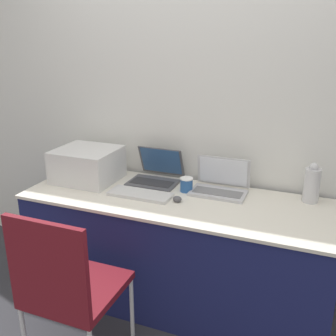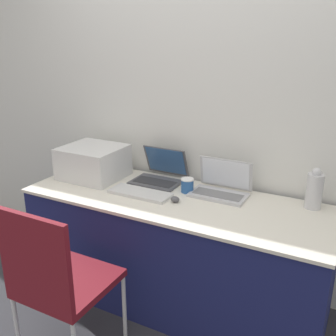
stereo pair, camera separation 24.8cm
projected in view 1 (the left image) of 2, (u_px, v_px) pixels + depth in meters
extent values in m
plane|color=#333338|center=(156.00, 329.00, 2.43)|extent=(14.00, 14.00, 0.00)
cube|color=silver|center=(198.00, 101.00, 2.66)|extent=(8.00, 0.05, 2.60)
cube|color=#191E51|center=(176.00, 251.00, 2.61)|extent=(1.94, 0.68, 0.73)
cube|color=silver|center=(176.00, 199.00, 2.49)|extent=(1.96, 0.70, 0.02)
cube|color=silver|center=(87.00, 165.00, 2.76)|extent=(0.41, 0.38, 0.23)
cube|color=black|center=(83.00, 153.00, 2.69)|extent=(0.33, 0.29, 0.04)
cube|color=#4C4C51|center=(153.00, 183.00, 2.70)|extent=(0.33, 0.23, 0.02)
cube|color=#2D2D30|center=(152.00, 182.00, 2.69)|extent=(0.29, 0.12, 0.00)
cube|color=#4C4C51|center=(161.00, 161.00, 2.81)|extent=(0.33, 0.09, 0.21)
cube|color=#2D5184|center=(161.00, 161.00, 2.80)|extent=(0.29, 0.08, 0.19)
cube|color=#B7B7BC|center=(218.00, 193.00, 2.53)|extent=(0.35, 0.20, 0.02)
cube|color=slate|center=(218.00, 192.00, 2.52)|extent=(0.31, 0.11, 0.00)
cube|color=#B7B7BC|center=(223.00, 171.00, 2.61)|extent=(0.35, 0.04, 0.20)
cube|color=silver|center=(223.00, 172.00, 2.60)|extent=(0.32, 0.03, 0.18)
cube|color=silver|center=(140.00, 194.00, 2.51)|extent=(0.41, 0.16, 0.02)
cylinder|color=#285699|center=(186.00, 185.00, 2.57)|extent=(0.08, 0.08, 0.09)
cylinder|color=white|center=(187.00, 179.00, 2.56)|extent=(0.08, 0.08, 0.01)
ellipsoid|color=#4C4C51|center=(177.00, 199.00, 2.42)|extent=(0.06, 0.05, 0.04)
cylinder|color=silver|center=(312.00, 185.00, 2.39)|extent=(0.10, 0.10, 0.21)
sphere|color=silver|center=(314.00, 167.00, 2.36)|extent=(0.05, 0.05, 0.05)
cube|color=maroon|center=(78.00, 289.00, 2.09)|extent=(0.44, 0.47, 0.04)
cube|color=maroon|center=(47.00, 268.00, 1.81)|extent=(0.44, 0.03, 0.48)
cylinder|color=silver|center=(73.00, 293.00, 2.42)|extent=(0.02, 0.02, 0.43)
cylinder|color=silver|center=(132.00, 310.00, 2.28)|extent=(0.02, 0.02, 0.43)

